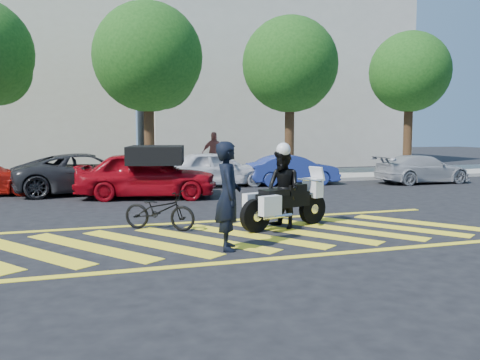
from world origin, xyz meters
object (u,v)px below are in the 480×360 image
object	(u,v)px
red_convertible	(147,175)
parked_right	(293,170)
police_motorcycle	(284,202)
bicycle	(160,210)
parked_far_right	(422,169)
officer_bike	(228,196)
officer_moto	(283,189)
parked_mid_left	(88,173)
parked_mid_right	(216,169)

from	to	relation	value
red_convertible	parked_right	size ratio (longest dim) A/B	1.22
red_convertible	police_motorcycle	bearing A→B (deg)	-145.87
bicycle	police_motorcycle	bearing A→B (deg)	-70.24
bicycle	parked_right	world-z (taller)	parked_right
parked_right	parked_far_right	size ratio (longest dim) A/B	0.91
officer_bike	parked_far_right	bearing A→B (deg)	-39.58
bicycle	officer_moto	xyz separation A→B (m)	(2.69, -0.66, 0.45)
officer_bike	police_motorcycle	size ratio (longest dim) A/B	0.85
officer_moto	parked_mid_left	distance (m)	8.94
parked_right	red_convertible	bearing A→B (deg)	113.50
bicycle	parked_mid_right	world-z (taller)	parked_mid_right
parked_mid_left	parked_far_right	distance (m)	13.33
police_motorcycle	officer_bike	bearing A→B (deg)	-157.04
bicycle	police_motorcycle	world-z (taller)	police_motorcycle
bicycle	officer_moto	size ratio (longest dim) A/B	0.94
officer_moto	parked_far_right	bearing A→B (deg)	109.17
bicycle	parked_mid_right	bearing A→B (deg)	10.23
parked_mid_right	parked_far_right	xyz separation A→B (m)	(8.53, -1.40, -0.12)
officer_bike	officer_moto	size ratio (longest dim) A/B	1.13
police_motorcycle	parked_far_right	world-z (taller)	parked_far_right
parked_mid_left	red_convertible	bearing A→B (deg)	-144.21
police_motorcycle	officer_moto	distance (m)	0.31
bicycle	parked_mid_right	distance (m)	8.65
red_convertible	bicycle	bearing A→B (deg)	-171.07
police_motorcycle	parked_mid_left	world-z (taller)	parked_mid_left
officer_moto	officer_bike	bearing A→B (deg)	-66.53
police_motorcycle	officer_moto	bearing A→B (deg)	127.16
parked_mid_left	bicycle	bearing A→B (deg)	-176.20
officer_moto	red_convertible	bearing A→B (deg)	-178.13
parked_mid_right	parked_far_right	world-z (taller)	parked_mid_right
bicycle	police_motorcycle	xyz separation A→B (m)	(2.70, -0.67, 0.15)
parked_mid_left	parked_mid_right	size ratio (longest dim) A/B	1.22
officer_bike	parked_right	bearing A→B (deg)	-17.89
officer_moto	parked_mid_right	distance (m)	8.63
police_motorcycle	parked_mid_right	bearing A→B (deg)	66.51
officer_moto	red_convertible	distance (m)	6.44
officer_bike	parked_mid_right	distance (m)	10.50
parked_mid_right	parked_right	world-z (taller)	parked_mid_right
officer_bike	red_convertible	size ratio (longest dim) A/B	0.45
parked_right	police_motorcycle	bearing A→B (deg)	158.49
bicycle	parked_mid_left	xyz separation A→B (m)	(-1.34, 7.32, 0.26)
officer_bike	red_convertible	world-z (taller)	officer_bike
officer_bike	bicycle	bearing A→B (deg)	34.18
red_convertible	officer_bike	bearing A→B (deg)	-162.80
officer_moto	parked_far_right	world-z (taller)	officer_moto
parked_mid_left	parked_far_right	world-z (taller)	parked_mid_left
parked_right	parked_mid_right	bearing A→B (deg)	87.52
officer_moto	red_convertible	xyz separation A→B (m)	(-2.25, 6.03, -0.13)
police_motorcycle	red_convertible	xyz separation A→B (m)	(-2.27, 6.05, 0.18)
red_convertible	parked_mid_right	size ratio (longest dim) A/B	1.09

